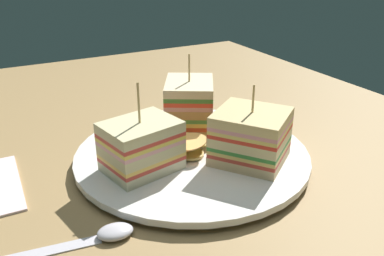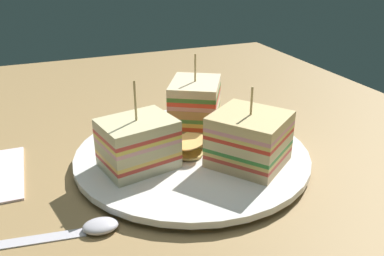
{
  "view_description": "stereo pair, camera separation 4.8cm",
  "coord_description": "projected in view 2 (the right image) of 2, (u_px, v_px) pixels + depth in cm",
  "views": [
    {
      "loc": [
        -38.31,
        20.58,
        23.94
      ],
      "look_at": [
        0.0,
        0.0,
        4.37
      ],
      "focal_mm": 38.55,
      "sensor_mm": 36.0,
      "label": 1
    },
    {
      "loc": [
        -40.33,
        16.27,
        23.94
      ],
      "look_at": [
        0.0,
        0.0,
        4.37
      ],
      "focal_mm": 38.55,
      "sensor_mm": 36.0,
      "label": 2
    }
  ],
  "objects": [
    {
      "name": "spoon",
      "position": [
        80.0,
        230.0,
        0.37
      ],
      "size": [
        3.51,
        13.2,
        1.0
      ],
      "rotation": [
        0.0,
        0.0,
        4.58
      ],
      "color": "silver",
      "rests_on": "ground_plane"
    },
    {
      "name": "sandwich_wedge_2",
      "position": [
        195.0,
        105.0,
        0.54
      ],
      "size": [
        9.64,
        9.03,
        10.02
      ],
      "rotation": [
        0.0,
        0.0,
        8.9
      ],
      "color": "#CFBC88",
      "rests_on": "plate"
    },
    {
      "name": "plate",
      "position": [
        192.0,
        155.0,
        0.49
      ],
      "size": [
        27.57,
        27.57,
        1.37
      ],
      "color": "white",
      "rests_on": "ground_plane"
    },
    {
      "name": "ground_plane",
      "position": [
        192.0,
        168.0,
        0.5
      ],
      "size": [
        107.89,
        80.34,
        1.8
      ],
      "primitive_type": "cube",
      "color": "#9D7C4D"
    },
    {
      "name": "sandwich_wedge_0",
      "position": [
        138.0,
        144.0,
        0.45
      ],
      "size": [
        7.37,
        8.74,
        9.9
      ],
      "rotation": [
        0.0,
        0.0,
        4.92
      ],
      "color": "beige",
      "rests_on": "plate"
    },
    {
      "name": "sandwich_wedge_1",
      "position": [
        249.0,
        139.0,
        0.45
      ],
      "size": [
        10.39,
        10.28,
        8.94
      ],
      "rotation": [
        0.0,
        0.0,
        6.92
      ],
      "color": "#E9C18B",
      "rests_on": "plate"
    },
    {
      "name": "chip_pile",
      "position": [
        192.0,
        143.0,
        0.49
      ],
      "size": [
        7.68,
        7.85,
        2.24
      ],
      "color": "#D9C06A",
      "rests_on": "plate"
    }
  ]
}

